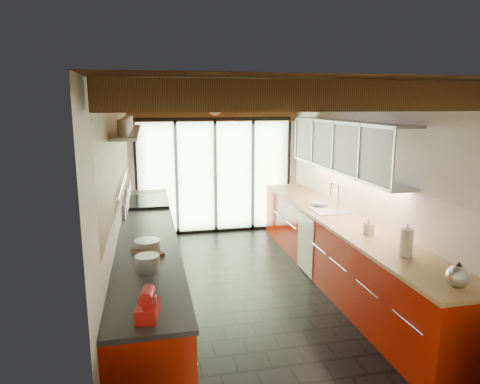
{
  "coord_description": "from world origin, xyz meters",
  "views": [
    {
      "loc": [
        -1.22,
        -5.14,
        2.43
      ],
      "look_at": [
        -0.02,
        0.4,
        1.25
      ],
      "focal_mm": 32.0,
      "sensor_mm": 36.0,
      "label": 1
    }
  ],
  "objects_px": {
    "soap_bottle": "(369,226)",
    "bowl": "(320,204)",
    "paper_towel": "(407,243)",
    "stand_mixer": "(148,306)",
    "kettle": "(458,275)"
  },
  "relations": [
    {
      "from": "soap_bottle",
      "to": "bowl",
      "type": "relative_size",
      "value": 0.82
    },
    {
      "from": "paper_towel",
      "to": "bowl",
      "type": "height_order",
      "value": "paper_towel"
    },
    {
      "from": "paper_towel",
      "to": "stand_mixer",
      "type": "bearing_deg",
      "value": -163.86
    },
    {
      "from": "soap_bottle",
      "to": "paper_towel",
      "type": "bearing_deg",
      "value": -90.0
    },
    {
      "from": "soap_bottle",
      "to": "bowl",
      "type": "height_order",
      "value": "soap_bottle"
    },
    {
      "from": "stand_mixer",
      "to": "bowl",
      "type": "bearing_deg",
      "value": 49.17
    },
    {
      "from": "stand_mixer",
      "to": "bowl",
      "type": "relative_size",
      "value": 1.13
    },
    {
      "from": "bowl",
      "to": "paper_towel",
      "type": "bearing_deg",
      "value": -90.0
    },
    {
      "from": "paper_towel",
      "to": "kettle",
      "type": "bearing_deg",
      "value": -90.0
    },
    {
      "from": "stand_mixer",
      "to": "bowl",
      "type": "xyz_separation_m",
      "value": [
        2.54,
        2.94,
        -0.06
      ]
    },
    {
      "from": "paper_towel",
      "to": "bowl",
      "type": "distance_m",
      "value": 2.21
    },
    {
      "from": "kettle",
      "to": "soap_bottle",
      "type": "xyz_separation_m",
      "value": [
        -0.0,
        1.49,
        -0.0
      ]
    },
    {
      "from": "soap_bottle",
      "to": "bowl",
      "type": "xyz_separation_m",
      "value": [
        0.0,
        1.46,
        -0.07
      ]
    },
    {
      "from": "paper_towel",
      "to": "soap_bottle",
      "type": "distance_m",
      "value": 0.75
    },
    {
      "from": "stand_mixer",
      "to": "kettle",
      "type": "height_order",
      "value": "stand_mixer"
    }
  ]
}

